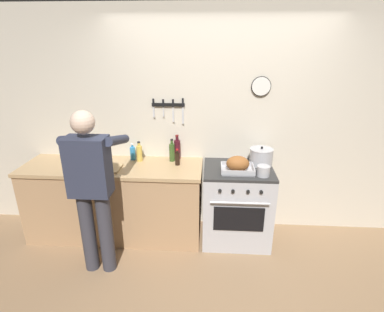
{
  "coord_description": "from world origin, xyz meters",
  "views": [
    {
      "loc": [
        -0.1,
        -2.09,
        2.2
      ],
      "look_at": [
        -0.29,
        0.85,
        1.09
      ],
      "focal_mm": 28.14,
      "sensor_mm": 36.0,
      "label": 1
    }
  ],
  "objects_px": {
    "person_cook": "(92,184)",
    "bottle_olive_oil": "(172,152)",
    "stock_pot": "(261,157)",
    "saucepan": "(263,171)",
    "stove": "(236,204)",
    "bottle_soy_sauce": "(177,158)",
    "bottle_cooking_oil": "(139,153)",
    "cutting_board": "(104,168)",
    "bottle_vinegar": "(94,155)",
    "bottle_dish_soap": "(133,153)",
    "roasting_pan": "(238,165)",
    "bottle_wine_red": "(177,149)"
  },
  "relations": [
    {
      "from": "person_cook",
      "to": "bottle_olive_oil",
      "type": "height_order",
      "value": "person_cook"
    },
    {
      "from": "person_cook",
      "to": "stock_pot",
      "type": "distance_m",
      "value": 1.83
    },
    {
      "from": "saucepan",
      "to": "stove",
      "type": "bearing_deg",
      "value": 143.12
    },
    {
      "from": "saucepan",
      "to": "bottle_soy_sauce",
      "type": "distance_m",
      "value": 0.95
    },
    {
      "from": "stock_pot",
      "to": "bottle_cooking_oil",
      "type": "relative_size",
      "value": 1.1
    },
    {
      "from": "stock_pot",
      "to": "cutting_board",
      "type": "distance_m",
      "value": 1.75
    },
    {
      "from": "saucepan",
      "to": "bottle_olive_oil",
      "type": "bearing_deg",
      "value": 160.32
    },
    {
      "from": "cutting_board",
      "to": "bottle_vinegar",
      "type": "height_order",
      "value": "bottle_vinegar"
    },
    {
      "from": "cutting_board",
      "to": "bottle_olive_oil",
      "type": "distance_m",
      "value": 0.78
    },
    {
      "from": "bottle_cooking_oil",
      "to": "bottle_soy_sauce",
      "type": "xyz_separation_m",
      "value": [
        0.45,
        -0.09,
        -0.02
      ]
    },
    {
      "from": "bottle_dish_soap",
      "to": "roasting_pan",
      "type": "bearing_deg",
      "value": -13.47
    },
    {
      "from": "stock_pot",
      "to": "bottle_dish_soap",
      "type": "bearing_deg",
      "value": 177.45
    },
    {
      "from": "roasting_pan",
      "to": "stock_pot",
      "type": "bearing_deg",
      "value": 38.56
    },
    {
      "from": "roasting_pan",
      "to": "bottle_soy_sauce",
      "type": "height_order",
      "value": "bottle_soy_sauce"
    },
    {
      "from": "stove",
      "to": "bottle_dish_soap",
      "type": "xyz_separation_m",
      "value": [
        -1.23,
        0.19,
        0.53
      ]
    },
    {
      "from": "saucepan",
      "to": "bottle_vinegar",
      "type": "xyz_separation_m",
      "value": [
        -1.87,
        0.22,
        0.04
      ]
    },
    {
      "from": "bottle_cooking_oil",
      "to": "person_cook",
      "type": "bearing_deg",
      "value": -110.87
    },
    {
      "from": "saucepan",
      "to": "bottle_dish_soap",
      "type": "relative_size",
      "value": 0.68
    },
    {
      "from": "saucepan",
      "to": "bottle_wine_red",
      "type": "relative_size",
      "value": 0.45
    },
    {
      "from": "bottle_olive_oil",
      "to": "bottle_vinegar",
      "type": "bearing_deg",
      "value": -171.18
    },
    {
      "from": "stove",
      "to": "bottle_cooking_oil",
      "type": "bearing_deg",
      "value": 172.23
    },
    {
      "from": "stove",
      "to": "cutting_board",
      "type": "bearing_deg",
      "value": -175.53
    },
    {
      "from": "bottle_cooking_oil",
      "to": "bottle_soy_sauce",
      "type": "height_order",
      "value": "bottle_cooking_oil"
    },
    {
      "from": "bottle_soy_sauce",
      "to": "bottle_wine_red",
      "type": "xyz_separation_m",
      "value": [
        -0.02,
        0.18,
        0.05
      ]
    },
    {
      "from": "cutting_board",
      "to": "bottle_soy_sauce",
      "type": "bearing_deg",
      "value": 12.61
    },
    {
      "from": "bottle_cooking_oil",
      "to": "bottle_olive_oil",
      "type": "distance_m",
      "value": 0.38
    },
    {
      "from": "bottle_wine_red",
      "to": "bottle_dish_soap",
      "type": "xyz_separation_m",
      "value": [
        -0.52,
        -0.05,
        -0.04
      ]
    },
    {
      "from": "person_cook",
      "to": "cutting_board",
      "type": "bearing_deg",
      "value": -4.08
    },
    {
      "from": "stove",
      "to": "person_cook",
      "type": "distance_m",
      "value": 1.62
    },
    {
      "from": "saucepan",
      "to": "bottle_dish_soap",
      "type": "distance_m",
      "value": 1.51
    },
    {
      "from": "bottle_vinegar",
      "to": "bottle_dish_soap",
      "type": "relative_size",
      "value": 1.2
    },
    {
      "from": "saucepan",
      "to": "bottle_dish_soap",
      "type": "xyz_separation_m",
      "value": [
        -1.46,
        0.37,
        0.03
      ]
    },
    {
      "from": "bottle_cooking_oil",
      "to": "bottle_dish_soap",
      "type": "height_order",
      "value": "bottle_cooking_oil"
    },
    {
      "from": "roasting_pan",
      "to": "bottle_cooking_oil",
      "type": "xyz_separation_m",
      "value": [
        -1.12,
        0.25,
        0.02
      ]
    },
    {
      "from": "stove",
      "to": "bottle_wine_red",
      "type": "bearing_deg",
      "value": 160.94
    },
    {
      "from": "saucepan",
      "to": "bottle_cooking_oil",
      "type": "xyz_separation_m",
      "value": [
        -1.37,
        0.33,
        0.04
      ]
    },
    {
      "from": "bottle_vinegar",
      "to": "bottle_wine_red",
      "type": "distance_m",
      "value": 0.95
    },
    {
      "from": "bottle_dish_soap",
      "to": "stock_pot",
      "type": "bearing_deg",
      "value": -2.55
    },
    {
      "from": "roasting_pan",
      "to": "saucepan",
      "type": "relative_size",
      "value": 2.61
    },
    {
      "from": "cutting_board",
      "to": "bottle_dish_soap",
      "type": "relative_size",
      "value": 1.81
    },
    {
      "from": "saucepan",
      "to": "bottle_soy_sauce",
      "type": "xyz_separation_m",
      "value": [
        -0.92,
        0.24,
        0.02
      ]
    },
    {
      "from": "stove",
      "to": "roasting_pan",
      "type": "height_order",
      "value": "roasting_pan"
    },
    {
      "from": "stove",
      "to": "bottle_vinegar",
      "type": "bearing_deg",
      "value": 178.5
    },
    {
      "from": "stock_pot",
      "to": "cutting_board",
      "type": "relative_size",
      "value": 0.73
    },
    {
      "from": "bottle_olive_oil",
      "to": "bottle_vinegar",
      "type": "distance_m",
      "value": 0.89
    },
    {
      "from": "cutting_board",
      "to": "bottle_soy_sauce",
      "type": "xyz_separation_m",
      "value": [
        0.79,
        0.18,
        0.07
      ]
    },
    {
      "from": "stock_pot",
      "to": "bottle_soy_sauce",
      "type": "relative_size",
      "value": 1.38
    },
    {
      "from": "bottle_olive_oil",
      "to": "bottle_dish_soap",
      "type": "bearing_deg",
      "value": 178.18
    },
    {
      "from": "stock_pot",
      "to": "cutting_board",
      "type": "bearing_deg",
      "value": -172.0
    },
    {
      "from": "stock_pot",
      "to": "bottle_wine_red",
      "type": "bearing_deg",
      "value": 173.12
    }
  ]
}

